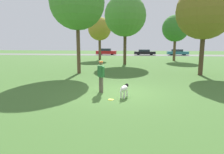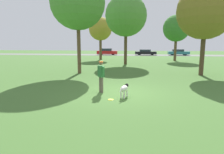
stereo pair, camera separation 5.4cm
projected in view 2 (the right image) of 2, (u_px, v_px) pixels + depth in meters
The scene contains 13 objects.
ground_plane at pixel (120, 92), 10.47m from camera, with size 120.00×120.00×0.00m, color #426B2D.
far_road_strip at pixel (133, 55), 44.00m from camera, with size 120.00×6.00×0.01m.
person at pixel (101, 74), 10.34m from camera, with size 0.45×0.63×1.64m.
dog at pixel (124, 89), 9.48m from camera, with size 0.45×1.06×0.60m.
frisbee at pixel (111, 100), 9.09m from camera, with size 0.25×0.25×0.02m.
tree_near_left at pixel (78, 2), 16.23m from camera, with size 4.51×4.51×8.12m.
tree_far_right at pixel (176, 28), 28.67m from camera, with size 3.82×3.82×6.60m.
tree_far_left at pixel (100, 29), 30.66m from camera, with size 3.54×3.54×6.51m.
tree_near_right at pixel (205, 11), 15.31m from camera, with size 4.36×4.36×7.19m.
tree_mid_center at pixel (126, 16), 23.55m from camera, with size 4.92×4.92×8.24m.
parked_car_red at pixel (107, 52), 44.56m from camera, with size 4.52×1.83×1.41m.
parked_car_black at pixel (146, 52), 43.49m from camera, with size 4.64×1.95×1.22m.
parked_car_teal at pixel (178, 52), 42.94m from camera, with size 4.43×1.90×1.27m.
Camera 2 is at (0.81, -10.17, 2.54)m, focal length 32.00 mm.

